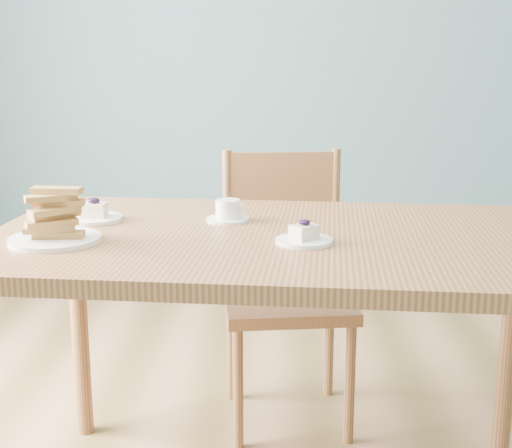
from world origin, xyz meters
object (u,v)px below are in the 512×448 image
dining_chair (286,286)px  coffee_cup (228,212)px  dining_table (280,264)px  biscotti_plate (54,223)px  cheesecake_plate_near (304,237)px  cheesecake_plate_far (94,215)px

dining_chair → coffee_cup: dining_chair is taller
dining_table → dining_chair: bearing=91.9°
dining_table → biscotti_plate: biscotti_plate is taller
dining_table → cheesecake_plate_near: (0.06, -0.10, 0.10)m
cheesecake_plate_near → coffee_cup: (-0.21, 0.25, 0.01)m
dining_chair → coffee_cup: size_ratio=7.89×
coffee_cup → dining_chair: bearing=77.7°
dining_table → cheesecake_plate_far: cheesecake_plate_far is taller
cheesecake_plate_far → coffee_cup: size_ratio=1.30×
biscotti_plate → cheesecake_plate_far: bearing=80.1°
cheesecake_plate_near → dining_chair: bearing=92.5°
dining_table → dining_chair: 0.65m
dining_table → dining_chair: size_ratio=1.68×
dining_table → biscotti_plate: 0.60m
cheesecake_plate_far → biscotti_plate: 0.25m
cheesecake_plate_near → cheesecake_plate_far: size_ratio=0.91×
dining_chair → cheesecake_plate_near: (0.03, -0.69, 0.36)m
coffee_cup → biscotti_plate: size_ratio=0.53×
biscotti_plate → coffee_cup: bearing=30.1°
coffee_cup → biscotti_plate: bearing=-140.3°
dining_table → cheesecake_plate_near: 0.15m
cheesecake_plate_far → dining_table: bearing=-14.9°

